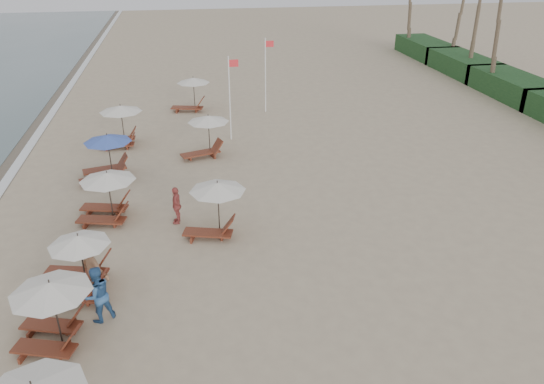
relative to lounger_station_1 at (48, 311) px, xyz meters
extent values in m
plane|color=tan|center=(6.60, -0.10, -1.16)|extent=(160.00, 160.00, 0.00)
cube|color=#193D1C|center=(28.60, 21.90, -0.36)|extent=(3.20, 8.00, 1.60)
cube|color=#193D1C|center=(28.60, 29.40, -0.36)|extent=(3.20, 8.00, 1.60)
cube|color=#193D1C|center=(28.60, 36.90, -0.36)|extent=(3.20, 8.00, 1.60)
cylinder|color=brown|center=(27.70, 23.10, 4.14)|extent=(0.36, 0.36, 10.60)
cylinder|color=brown|center=(28.60, 28.30, 4.54)|extent=(0.36, 0.36, 11.40)
cylinder|color=brown|center=(29.50, 33.50, 3.34)|extent=(0.36, 0.36, 9.00)
cylinder|color=brown|center=(27.70, 38.70, 3.74)|extent=(0.36, 0.36, 9.80)
cylinder|color=black|center=(0.19, 0.00, -0.14)|extent=(0.05, 0.05, 2.04)
cone|color=silver|center=(0.19, 0.00, 0.79)|extent=(2.32, 2.32, 0.35)
cylinder|color=black|center=(0.57, 2.52, -0.14)|extent=(0.05, 0.05, 2.04)
cone|color=silver|center=(0.57, 2.52, 0.78)|extent=(2.02, 2.02, 0.35)
cylinder|color=black|center=(0.96, 7.52, -0.14)|extent=(0.05, 0.05, 2.05)
cone|color=silver|center=(0.96, 7.52, 0.79)|extent=(2.31, 2.31, 0.35)
cylinder|color=black|center=(0.55, 11.76, -0.06)|extent=(0.05, 0.05, 2.20)
cone|color=#3D59B5|center=(0.55, 11.76, 0.94)|extent=(2.30, 2.30, 0.35)
cylinder|color=black|center=(0.79, 16.39, -0.02)|extent=(0.05, 0.05, 2.28)
cone|color=silver|center=(0.79, 16.39, 1.02)|extent=(2.37, 2.37, 0.35)
cylinder|color=black|center=(5.33, 5.55, -0.08)|extent=(0.05, 0.05, 2.15)
cone|color=silver|center=(5.33, 5.55, 0.89)|extent=(2.24, 2.24, 0.35)
cylinder|color=black|center=(5.52, 14.13, -0.08)|extent=(0.05, 0.05, 2.15)
cone|color=silver|center=(5.52, 14.13, 0.89)|extent=(2.24, 2.24, 0.35)
cylinder|color=black|center=(5.06, 22.72, -0.08)|extent=(0.05, 0.05, 2.15)
cone|color=silver|center=(5.06, 22.72, 0.89)|extent=(2.24, 2.24, 0.35)
imported|color=#2F5A8E|center=(1.22, 0.83, -0.22)|extent=(1.15, 1.09, 1.89)
imported|color=#976B4C|center=(0.93, 2.42, -0.21)|extent=(1.37, 1.35, 1.89)
imported|color=#AF4B46|center=(3.67, 6.69, -0.35)|extent=(0.54, 1.00, 1.63)
cylinder|color=silver|center=(6.91, 16.32, 1.28)|extent=(0.08, 0.08, 4.87)
cube|color=red|center=(7.19, 16.32, 3.31)|extent=(0.55, 0.02, 0.40)
cylinder|color=silver|center=(9.81, 21.36, 1.32)|extent=(0.08, 0.08, 4.95)
cube|color=red|center=(10.09, 21.36, 3.39)|extent=(0.55, 0.02, 0.40)
camera|label=1|loc=(4.24, -12.85, 9.60)|focal=34.48mm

